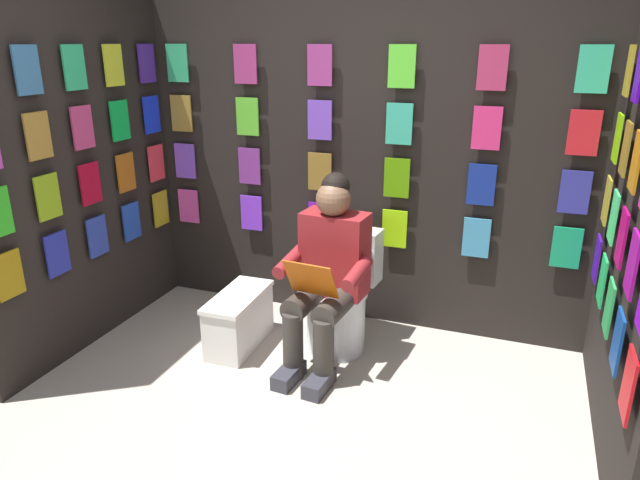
# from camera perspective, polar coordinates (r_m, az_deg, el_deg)

# --- Properties ---
(ground_plane) EXTENTS (30.00, 30.00, 0.00)m
(ground_plane) POSITION_cam_1_polar(r_m,az_deg,el_deg) (2.91, -7.15, -22.10)
(ground_plane) COLOR #B2A899
(display_wall_back) EXTENTS (3.19, 0.14, 2.25)m
(display_wall_back) POSITION_cam_1_polar(r_m,az_deg,el_deg) (3.92, 4.15, 7.62)
(display_wall_back) COLOR black
(display_wall_back) RESTS_ON ground
(display_wall_right) EXTENTS (0.14, 1.73, 2.25)m
(display_wall_right) POSITION_cam_1_polar(r_m,az_deg,el_deg) (3.93, -23.08, 6.16)
(display_wall_right) COLOR black
(display_wall_right) RESTS_ON ground
(toilet) EXTENTS (0.42, 0.57, 0.77)m
(toilet) POSITION_cam_1_polar(r_m,az_deg,el_deg) (3.73, 2.09, -5.96)
(toilet) COLOR white
(toilet) RESTS_ON ground
(person_reading) EXTENTS (0.55, 0.71, 1.19)m
(person_reading) POSITION_cam_1_polar(r_m,az_deg,el_deg) (3.43, 0.69, -3.30)
(person_reading) COLOR maroon
(person_reading) RESTS_ON ground
(comic_longbox_near) EXTENTS (0.28, 0.59, 0.37)m
(comic_longbox_near) POSITION_cam_1_polar(r_m,az_deg,el_deg) (3.82, -8.12, -7.92)
(comic_longbox_near) COLOR white
(comic_longbox_near) RESTS_ON ground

